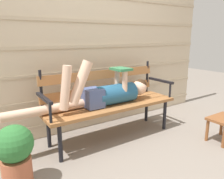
{
  "coord_description": "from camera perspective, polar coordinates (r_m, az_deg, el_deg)",
  "views": [
    {
      "loc": [
        -1.4,
        -1.93,
        1.24
      ],
      "look_at": [
        0.0,
        0.18,
        0.62
      ],
      "focal_mm": 35.0,
      "sensor_mm": 36.0,
      "label": 1
    }
  ],
  "objects": [
    {
      "name": "potted_plant",
      "position": [
        2.0,
        -23.94,
        -15.18
      ],
      "size": [
        0.31,
        0.31,
        0.55
      ],
      "color": "#AD5B3D",
      "rests_on": "ground"
    },
    {
      "name": "reclining_person",
      "position": [
        2.56,
        -1.97,
        -0.89
      ],
      "size": [
        1.74,
        0.25,
        0.56
      ],
      "color": "#23567A"
    },
    {
      "name": "ground_plane",
      "position": [
        2.68,
        2.18,
        -13.68
      ],
      "size": [
        12.0,
        12.0,
        0.0
      ],
      "primitive_type": "plane",
      "color": "gray"
    },
    {
      "name": "house_siding",
      "position": [
        2.96,
        -5.4,
        11.18
      ],
      "size": [
        4.02,
        0.08,
        2.21
      ],
      "color": "beige",
      "rests_on": "ground"
    },
    {
      "name": "park_bench",
      "position": [
        2.7,
        -0.82,
        -2.45
      ],
      "size": [
        1.67,
        0.49,
        0.89
      ],
      "color": "#9E6638",
      "rests_on": "ground"
    },
    {
      "name": "footstool",
      "position": [
        2.95,
        27.17,
        -7.63
      ],
      "size": [
        0.39,
        0.26,
        0.3
      ],
      "color": "brown",
      "rests_on": "ground"
    }
  ]
}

